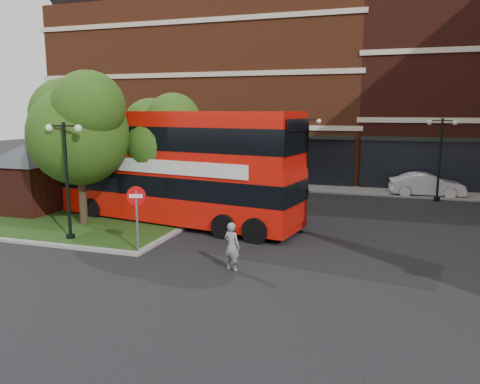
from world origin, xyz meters
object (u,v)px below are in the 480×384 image
(bus, at_px, (175,160))
(car_white, at_px, (427,185))
(car_silver, at_px, (200,177))
(woman, at_px, (232,246))

(bus, relative_size, car_white, 2.80)
(car_silver, bearing_deg, car_white, -81.49)
(bus, xyz_separation_m, car_white, (12.16, 11.40, -2.37))
(car_silver, bearing_deg, bus, -159.11)
(bus, xyz_separation_m, car_silver, (-3.07, 10.26, -2.38))
(bus, distance_m, woman, 7.78)
(bus, bearing_deg, car_white, 53.03)
(bus, bearing_deg, woman, -39.74)
(bus, relative_size, woman, 7.53)
(woman, distance_m, car_white, 18.57)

